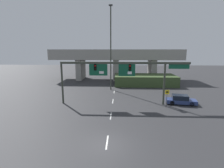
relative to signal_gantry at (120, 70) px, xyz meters
The scene contains 8 objects.
ground_plane 12.55m from the signal_gantry, 95.68° to the right, with size 160.00×160.00×0.00m, color #2D2D30.
lane_markings 6.96m from the signal_gantry, 104.00° to the left, with size 0.14×33.73×0.01m.
signal_gantry is the anchor object (origin of this frame).
speed_limit_sign 7.57m from the signal_gantry, ahead, with size 0.60×0.11×2.47m.
highway_light_pole_near 10.39m from the signal_gantry, 101.14° to the left, with size 0.70×0.36×16.32m.
overpass_bridge 22.68m from the signal_gantry, 92.86° to the left, with size 34.50×8.03×8.10m.
grass_embankment 16.74m from the signal_gantry, 69.17° to the left, with size 13.88×6.86×2.25m.
parked_sedan_near_right 10.12m from the signal_gantry, ahead, with size 4.54×2.49×1.38m.
Camera 1 is at (1.07, -13.76, 7.95)m, focal length 28.00 mm.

